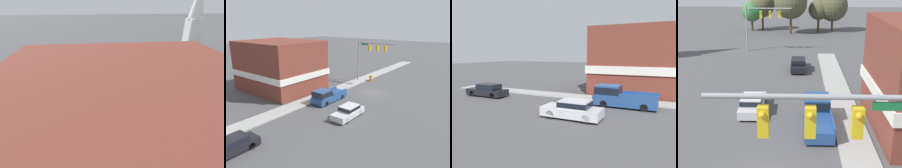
% 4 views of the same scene
% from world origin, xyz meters
% --- Properties ---
extents(near_signal_assembly, '(7.36, 0.49, 7.82)m').
position_xyz_m(near_signal_assembly, '(3.66, -4.99, 5.76)').
color(near_signal_assembly, gray).
rests_on(near_signal_assembly, ground).
extents(far_signal_assembly, '(6.77, 0.49, 6.78)m').
position_xyz_m(far_signal_assembly, '(-3.68, 32.07, 4.96)').
color(far_signal_assembly, gray).
rests_on(far_signal_assembly, ground).
extents(car_lead, '(1.83, 4.59, 1.43)m').
position_xyz_m(car_lead, '(-2.02, 9.96, 0.75)').
color(car_lead, black).
rests_on(car_lead, ground).
extents(car_oncoming, '(1.77, 4.88, 1.45)m').
position_xyz_m(car_oncoming, '(1.75, 22.23, 0.76)').
color(car_oncoming, black).
rests_on(car_oncoming, ground).
extents(pickup_truck_parked, '(2.03, 5.65, 1.96)m').
position_xyz_m(pickup_truck_parked, '(3.28, 7.65, 0.96)').
color(pickup_truck_parked, black).
rests_on(pickup_truck_parked, ground).
extents(backdrop_tree_left_far, '(4.06, 4.06, 5.94)m').
position_xyz_m(backdrop_tree_left_far, '(-7.81, 49.86, 3.89)').
color(backdrop_tree_left_far, '#4C3823').
rests_on(backdrop_tree_left_far, ground).
extents(backdrop_tree_left_mid, '(5.12, 5.12, 7.74)m').
position_xyz_m(backdrop_tree_left_mid, '(-5.77, 50.97, 5.16)').
color(backdrop_tree_left_mid, '#4C3823').
rests_on(backdrop_tree_left_mid, ground).
extents(backdrop_tree_center, '(6.36, 6.36, 9.14)m').
position_xyz_m(backdrop_tree_center, '(0.14, 47.01, 5.95)').
color(backdrop_tree_center, '#4C3823').
rests_on(backdrop_tree_center, ground).
extents(backdrop_tree_right_mid, '(4.03, 4.03, 6.38)m').
position_xyz_m(backdrop_tree_right_mid, '(5.60, 49.12, 4.34)').
color(backdrop_tree_right_mid, '#4C3823').
rests_on(backdrop_tree_right_mid, ground).
extents(backdrop_tree_right_far, '(6.00, 6.00, 8.02)m').
position_xyz_m(backdrop_tree_right_far, '(8.42, 49.63, 5.01)').
color(backdrop_tree_right_far, '#4C3823').
rests_on(backdrop_tree_right_far, ground).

